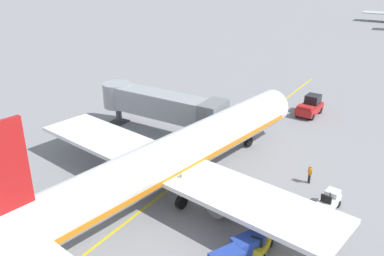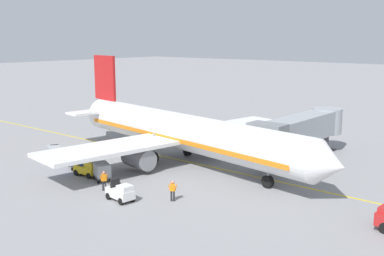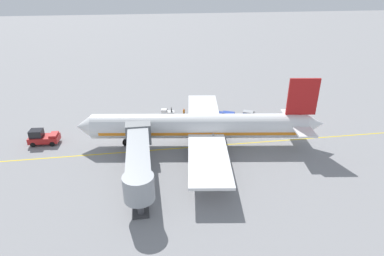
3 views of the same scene
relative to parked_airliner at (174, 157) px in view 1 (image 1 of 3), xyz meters
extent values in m
plane|color=gray|center=(-0.47, 0.29, -3.19)|extent=(400.00, 400.00, 0.00)
cube|color=gold|center=(-0.47, 0.29, -3.18)|extent=(0.24, 80.00, 0.01)
cylinder|color=white|center=(0.04, 0.27, 0.10)|extent=(8.30, 32.20, 3.70)
cube|color=orange|center=(0.04, 0.27, -0.36)|extent=(7.96, 29.67, 0.44)
cone|color=white|center=(2.53, 17.29, 0.10)|extent=(3.94, 2.90, 3.63)
cube|color=black|center=(2.27, 15.51, 0.75)|extent=(2.91, 1.49, 0.60)
cube|color=white|center=(-0.11, -0.72, -0.55)|extent=(30.44, 9.49, 0.36)
cylinder|color=gray|center=(-5.43, 0.87, -1.80)|extent=(2.44, 3.46, 2.00)
cylinder|color=gray|center=(5.45, -0.73, -1.80)|extent=(2.44, 3.46, 2.00)
cube|color=white|center=(-2.11, -14.37, 0.65)|extent=(10.27, 4.02, 0.24)
cylinder|color=black|center=(1.66, 11.35, -2.64)|extent=(0.60, 1.15, 1.10)
cylinder|color=gray|center=(1.66, 11.35, -1.09)|extent=(0.24, 0.24, 2.00)
cylinder|color=black|center=(-2.53, -1.38, -2.64)|extent=(0.60, 1.15, 1.10)
cylinder|color=gray|center=(-2.53, -1.38, -1.09)|extent=(0.24, 0.24, 2.00)
cylinder|color=black|center=(2.03, -2.04, -2.64)|extent=(0.60, 1.15, 1.10)
cylinder|color=gray|center=(2.03, -2.04, -1.09)|extent=(0.24, 0.24, 2.00)
cube|color=#93999E|center=(-7.63, 9.27, 0.30)|extent=(13.83, 2.80, 2.60)
cube|color=slate|center=(-1.51, 9.27, 0.30)|extent=(2.00, 3.50, 2.99)
cylinder|color=#93999E|center=(-14.54, 9.27, 0.30)|extent=(3.36, 3.36, 2.86)
cylinder|color=#4C4C51|center=(-14.54, 9.27, -2.09)|extent=(0.70, 0.70, 2.19)
cube|color=#38383A|center=(-14.54, 9.27, -3.11)|extent=(1.80, 1.80, 0.16)
cube|color=#B21E1E|center=(4.24, 23.94, -2.34)|extent=(2.44, 4.51, 0.90)
cube|color=black|center=(4.30, 24.93, -1.34)|extent=(1.75, 1.94, 1.10)
cube|color=#B21E1E|center=(4.16, 22.40, -1.71)|extent=(1.93, 1.20, 0.36)
cylinder|color=black|center=(5.10, 22.46, -2.79)|extent=(0.39, 0.82, 0.80)
cylinder|color=black|center=(3.23, 22.56, -2.79)|extent=(0.39, 0.82, 0.80)
cylinder|color=black|center=(5.26, 25.31, -2.79)|extent=(0.39, 0.82, 0.80)
cylinder|color=black|center=(3.39, 25.42, -2.79)|extent=(0.39, 0.82, 0.80)
cube|color=silver|center=(12.08, 4.05, -2.56)|extent=(1.48, 2.62, 0.70)
cube|color=silver|center=(12.16, 4.74, -1.99)|extent=(1.13, 1.16, 0.44)
cube|color=black|center=(12.00, 3.37, -1.89)|extent=(0.85, 0.26, 0.64)
cylinder|color=black|center=(12.09, 4.18, -1.91)|extent=(0.11, 0.27, 0.54)
cylinder|color=black|center=(11.64, 4.98, -2.91)|extent=(0.26, 0.58, 0.56)
cylinder|color=black|center=(12.71, 4.86, -2.91)|extent=(0.26, 0.58, 0.56)
cylinder|color=black|center=(11.44, 3.25, -2.91)|extent=(0.26, 0.58, 0.56)
cylinder|color=black|center=(12.51, 3.12, -2.91)|extent=(0.26, 0.58, 0.56)
cube|color=gold|center=(9.48, -3.58, -2.56)|extent=(1.39, 2.59, 0.70)
cube|color=gold|center=(9.42, -2.89, -1.99)|extent=(1.10, 1.13, 0.44)
cube|color=black|center=(9.53, -4.26, -1.89)|extent=(0.85, 0.22, 0.64)
cylinder|color=black|center=(9.47, -3.45, -1.91)|extent=(0.10, 0.27, 0.54)
cylinder|color=black|center=(8.87, -2.75, -2.91)|extent=(0.24, 0.57, 0.56)
cylinder|color=black|center=(9.95, -2.66, -2.91)|extent=(0.24, 0.57, 0.56)
cylinder|color=black|center=(9.01, -4.49, -2.91)|extent=(0.24, 0.57, 0.56)
cube|color=#4C4C51|center=(9.48, -1.37, -2.77)|extent=(2.12, 2.54, 0.12)
cube|color=#999EA3|center=(9.48, -1.37, -2.16)|extent=(2.01, 2.42, 1.10)
cylinder|color=#4C4C51|center=(10.11, -0.06, -2.78)|extent=(0.36, 0.66, 0.07)
cylinder|color=black|center=(9.34, -0.39, -3.01)|extent=(0.26, 0.38, 0.36)
cylinder|color=black|center=(10.34, -0.86, -3.01)|extent=(0.26, 0.38, 0.36)
cylinder|color=black|center=(8.63, -1.88, -3.01)|extent=(0.26, 0.38, 0.36)
cylinder|color=black|center=(9.63, -2.36, -3.01)|extent=(0.26, 0.38, 0.36)
cube|color=#4C4C51|center=(9.00, -4.53, -2.77)|extent=(2.12, 2.54, 0.12)
cube|color=#233D9E|center=(9.00, -4.53, -2.16)|extent=(2.01, 2.42, 1.10)
cylinder|color=#4C4C51|center=(9.62, -3.22, -2.78)|extent=(0.36, 0.66, 0.07)
cylinder|color=black|center=(8.85, -3.54, -3.01)|extent=(0.26, 0.38, 0.36)
cylinder|color=black|center=(9.85, -4.02, -3.01)|extent=(0.26, 0.38, 0.36)
cylinder|color=black|center=(8.15, -5.03, -3.01)|extent=(0.26, 0.38, 0.36)
cylinder|color=#232328|center=(9.56, 7.28, -2.76)|extent=(0.15, 0.15, 0.85)
cylinder|color=#232328|center=(9.43, 7.43, -2.76)|extent=(0.15, 0.15, 0.85)
cube|color=orange|center=(9.50, 7.36, -2.04)|extent=(0.43, 0.45, 0.60)
cylinder|color=orange|center=(9.66, 7.17, -2.09)|extent=(0.21, 0.23, 0.57)
cylinder|color=orange|center=(9.34, 7.55, -2.09)|extent=(0.21, 0.23, 0.57)
sphere|color=tan|center=(9.50, 7.36, -1.61)|extent=(0.22, 0.22, 0.22)
cube|color=red|center=(9.50, 7.36, -1.59)|extent=(0.23, 0.25, 0.10)
cylinder|color=#232328|center=(11.18, 1.15, -2.76)|extent=(0.15, 0.15, 0.85)
cylinder|color=#232328|center=(11.35, 1.05, -2.76)|extent=(0.15, 0.15, 0.85)
cube|color=orange|center=(11.27, 1.10, -2.04)|extent=(0.45, 0.39, 0.60)
cylinder|color=orange|center=(11.05, 1.22, -2.09)|extent=(0.24, 0.19, 0.57)
cylinder|color=orange|center=(11.49, 0.98, -2.09)|extent=(0.24, 0.19, 0.57)
sphere|color=tan|center=(11.27, 1.10, -1.61)|extent=(0.22, 0.22, 0.22)
cube|color=red|center=(11.27, 1.10, -1.59)|extent=(0.27, 0.20, 0.10)
camera|label=1|loc=(17.73, -25.38, 15.73)|focal=38.57mm
camera|label=2|loc=(35.92, 31.54, 9.61)|focal=44.16mm
camera|label=3|loc=(-42.48, 7.94, 20.27)|focal=29.65mm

